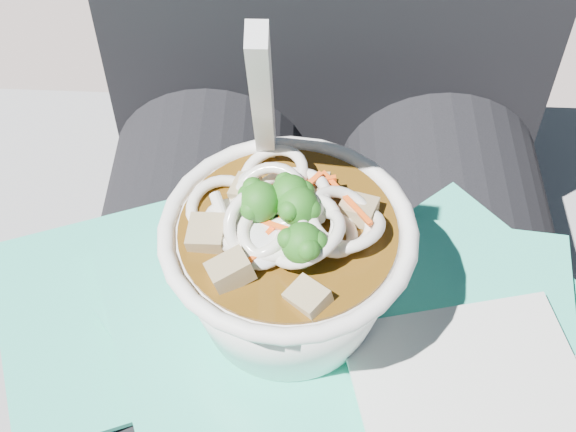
{
  "coord_description": "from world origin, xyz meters",
  "views": [
    {
      "loc": [
        -0.02,
        -0.24,
        1.05
      ],
      "look_at": [
        -0.03,
        0.02,
        0.74
      ],
      "focal_mm": 50.0,
      "sensor_mm": 36.0,
      "label": 1
    }
  ],
  "objects_px": {
    "stone_ledge": "(314,418)",
    "lap": "(326,416)",
    "plastic_bag": "(332,369)",
    "udon_bowl": "(287,256)",
    "person_body": "(326,285)"
  },
  "relations": [
    {
      "from": "stone_ledge",
      "to": "lap",
      "type": "distance_m",
      "value": 0.35
    },
    {
      "from": "lap",
      "to": "plastic_bag",
      "type": "relative_size",
      "value": 1.19
    },
    {
      "from": "stone_ledge",
      "to": "plastic_bag",
      "type": "distance_m",
      "value": 0.44
    },
    {
      "from": "udon_bowl",
      "to": "plastic_bag",
      "type": "bearing_deg",
      "value": -53.24
    },
    {
      "from": "stone_ledge",
      "to": "udon_bowl",
      "type": "height_order",
      "value": "udon_bowl"
    },
    {
      "from": "person_body",
      "to": "plastic_bag",
      "type": "relative_size",
      "value": 2.55
    },
    {
      "from": "person_body",
      "to": "stone_ledge",
      "type": "bearing_deg",
      "value": 90.0
    },
    {
      "from": "lap",
      "to": "person_body",
      "type": "relative_size",
      "value": 0.47
    },
    {
      "from": "person_body",
      "to": "plastic_bag",
      "type": "distance_m",
      "value": 0.13
    },
    {
      "from": "lap",
      "to": "plastic_bag",
      "type": "distance_m",
      "value": 0.09
    },
    {
      "from": "stone_ledge",
      "to": "udon_bowl",
      "type": "xyz_separation_m",
      "value": [
        -0.03,
        -0.13,
        0.46
      ]
    },
    {
      "from": "lap",
      "to": "plastic_bag",
      "type": "bearing_deg",
      "value": -87.87
    },
    {
      "from": "udon_bowl",
      "to": "person_body",
      "type": "bearing_deg",
      "value": 69.88
    },
    {
      "from": "person_body",
      "to": "udon_bowl",
      "type": "bearing_deg",
      "value": -110.12
    },
    {
      "from": "stone_ledge",
      "to": "plastic_bag",
      "type": "bearing_deg",
      "value": -89.81
    }
  ]
}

